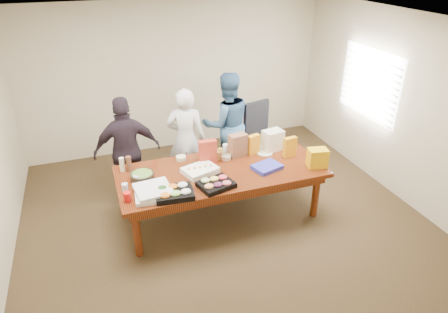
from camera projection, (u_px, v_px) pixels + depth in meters
name	position (u px, v px, depth m)	size (l,w,h in m)	color
floor	(221.00, 215.00, 5.77)	(5.50, 5.00, 0.02)	#47301E
ceiling	(221.00, 20.00, 4.51)	(5.50, 5.00, 0.02)	white
wall_back	(176.00, 77.00, 7.23)	(5.50, 0.04, 2.70)	beige
wall_front	(327.00, 254.00, 3.05)	(5.50, 0.04, 2.70)	beige
wall_right	(394.00, 105.00, 5.95)	(0.04, 5.00, 2.70)	beige
window_panel	(369.00, 84.00, 6.37)	(0.03, 1.40, 1.10)	white
window_blinds	(367.00, 84.00, 6.36)	(0.04, 1.36, 1.00)	beige
conference_table	(221.00, 193.00, 5.59)	(2.80, 1.20, 0.75)	#4C1C0F
office_chair	(261.00, 142.00, 6.61)	(0.58, 0.58, 1.15)	black
person_center	(186.00, 139.00, 6.14)	(0.59, 0.39, 1.63)	silver
person_right	(227.00, 124.00, 6.53)	(0.84, 0.66, 1.73)	#385F89
person_left	(127.00, 151.00, 5.78)	(0.96, 0.40, 1.63)	black
veggie_tray	(174.00, 193.00, 4.84)	(0.46, 0.36, 0.07)	black
fruit_tray	(216.00, 185.00, 5.02)	(0.42, 0.33, 0.06)	black
sheet_cake	(200.00, 170.00, 5.33)	(0.43, 0.33, 0.08)	white
salad_bowl	(142.00, 177.00, 5.16)	(0.31, 0.31, 0.10)	black
chip_bag_blue	(267.00, 167.00, 5.43)	(0.37, 0.28, 0.06)	#2E33AE
chip_bag_red	(208.00, 152.00, 5.49)	(0.24, 0.10, 0.36)	#AD3320
chip_bag_yellow	(290.00, 147.00, 5.71)	(0.20, 0.08, 0.29)	orange
chip_bag_orange	(254.00, 144.00, 5.79)	(0.19, 0.08, 0.29)	orange
mayo_jar	(226.00, 149.00, 5.81)	(0.10, 0.10, 0.15)	white
mustard_bottle	(221.00, 153.00, 5.69)	(0.05, 0.05, 0.15)	gold
dressing_bottle	(129.00, 164.00, 5.34)	(0.07, 0.07, 0.22)	brown
ranch_bottle	(122.00, 165.00, 5.34)	(0.07, 0.07, 0.20)	#F3EAC2
banana_bunch	(242.00, 148.00, 5.93)	(0.24, 0.14, 0.08)	#EFFF1D
bread_loaf	(211.00, 155.00, 5.66)	(0.30, 0.13, 0.12)	olive
kraft_bag	(238.00, 145.00, 5.71)	(0.26, 0.15, 0.33)	brown
red_cup	(127.00, 197.00, 4.73)	(0.09, 0.09, 0.12)	red
clear_cup_a	(125.00, 188.00, 4.92)	(0.08, 0.08, 0.11)	silver
clear_cup_b	(137.00, 180.00, 5.08)	(0.09, 0.09, 0.12)	silver
pizza_box_lower	(153.00, 194.00, 4.85)	(0.42, 0.42, 0.05)	white
pizza_box_upper	(153.00, 190.00, 4.84)	(0.42, 0.42, 0.05)	silver
plate_a	(265.00, 153.00, 5.85)	(0.23, 0.23, 0.01)	beige
plate_b	(256.00, 146.00, 6.04)	(0.22, 0.22, 0.01)	silver
dip_bowl_a	(226.00, 157.00, 5.68)	(0.15, 0.15, 0.06)	beige
dip_bowl_b	(181.00, 158.00, 5.66)	(0.14, 0.14, 0.06)	beige
grocery_bag_white	(273.00, 140.00, 5.90)	(0.29, 0.20, 0.31)	#EEE7CE
grocery_bag_yellow	(317.00, 158.00, 5.45)	(0.26, 0.18, 0.26)	#F5B50A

